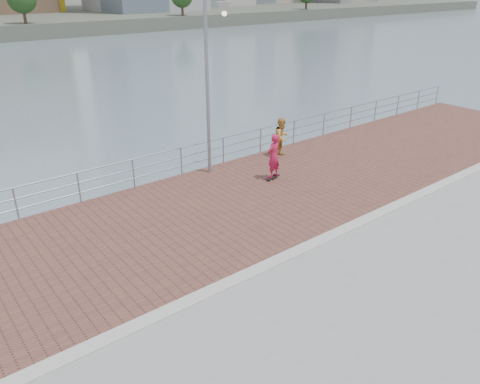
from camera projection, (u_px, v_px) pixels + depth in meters
water at (282, 315)px, 13.81m from camera, size 400.00×400.00×0.00m
brick_lane at (210, 212)px, 15.54m from camera, size 40.00×6.80×0.02m
curb at (285, 257)px, 12.97m from camera, size 40.00×0.40×0.06m
guardrail at (158, 164)px, 17.68m from camera, size 39.06×0.06×1.13m
street_lamp at (214, 50)px, 16.43m from camera, size 0.49×1.43×6.74m
skateboard at (273, 177)px, 18.06m from camera, size 0.74×0.34×0.08m
skateboarder at (274, 156)px, 17.70m from camera, size 0.70×0.53×1.71m
bystander at (282, 137)px, 20.07m from camera, size 0.92×0.77×1.70m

